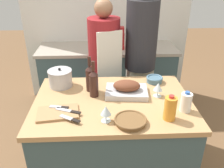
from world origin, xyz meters
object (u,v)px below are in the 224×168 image
(mixing_bowl, at_px, (154,79))
(wine_bottle_green, at_px, (94,83))
(knife_paring, at_px, (60,107))
(stock_pot, at_px, (60,78))
(wicker_basket, at_px, (130,121))
(wine_glass_right, at_px, (158,87))
(person_cook_guest, at_px, (140,56))
(wine_bottle_dark, at_px, (90,77))
(knife_bread, at_px, (71,119))
(condiment_bottle_short, at_px, (106,42))
(knife_chef, at_px, (69,111))
(milk_jug, at_px, (186,102))
(stand_mixer, at_px, (117,40))
(person_cook_aproned, at_px, (105,67))
(cutting_board, at_px, (58,113))
(roasting_pan, at_px, (127,89))
(juice_jug, at_px, (170,108))
(condiment_bottle_tall, at_px, (103,40))
(wine_glass_left, at_px, (106,111))

(mixing_bowl, relative_size, wine_bottle_green, 0.50)
(knife_paring, bearing_deg, stock_pot, 96.85)
(wicker_basket, xyz_separation_m, wine_glass_right, (0.27, 0.36, 0.06))
(person_cook_guest, bearing_deg, wine_bottle_dark, -139.89)
(wine_bottle_dark, bearing_deg, knife_bread, -105.37)
(knife_bread, distance_m, condiment_bottle_short, 1.73)
(wine_bottle_green, xyz_separation_m, knife_chef, (-0.18, -0.25, -0.10))
(milk_jug, height_order, condiment_bottle_short, milk_jug)
(mixing_bowl, bearing_deg, knife_bread, -140.67)
(stand_mixer, height_order, person_cook_aproned, person_cook_aproned)
(wine_bottle_green, height_order, knife_paring, wine_bottle_green)
(cutting_board, relative_size, milk_jug, 1.98)
(roasting_pan, distance_m, juice_jug, 0.46)
(wine_bottle_green, bearing_deg, condiment_bottle_short, 84.27)
(stock_pot, relative_size, wine_bottle_dark, 0.68)
(wine_bottle_green, xyz_separation_m, condiment_bottle_tall, (0.09, 1.40, -0.05))
(roasting_pan, height_order, knife_bread, roasting_pan)
(milk_jug, relative_size, person_cook_aproned, 0.10)
(wicker_basket, height_order, milk_jug, milk_jug)
(knife_chef, relative_size, person_cook_guest, 0.11)
(knife_chef, bearing_deg, juice_jug, -8.04)
(wine_bottle_green, bearing_deg, knife_chef, -125.28)
(person_cook_aproned, bearing_deg, knife_paring, -129.69)
(wine_glass_right, bearing_deg, condiment_bottle_tall, 107.13)
(knife_bread, bearing_deg, juice_jug, -0.03)
(milk_jug, bearing_deg, mixing_bowl, 104.97)
(wine_glass_right, distance_m, knife_bread, 0.76)
(cutting_board, bearing_deg, person_cook_guest, 51.90)
(mixing_bowl, bearing_deg, knife_chef, -146.69)
(knife_paring, xyz_separation_m, stand_mixer, (0.54, 1.52, 0.07))
(milk_jug, height_order, wine_glass_right, milk_jug)
(roasting_pan, distance_m, knife_paring, 0.57)
(wine_glass_right, relative_size, knife_chef, 0.61)
(knife_paring, distance_m, condiment_bottle_tall, 1.63)
(milk_jug, relative_size, wine_bottle_green, 0.53)
(knife_chef, xyz_separation_m, person_cook_aproned, (0.28, 0.95, -0.05))
(roasting_pan, relative_size, cutting_board, 1.15)
(wine_bottle_dark, xyz_separation_m, wine_glass_right, (0.56, -0.13, -0.04))
(roasting_pan, bearing_deg, knife_paring, -158.11)
(wine_bottle_green, xyz_separation_m, wine_glass_left, (0.09, -0.36, -0.04))
(cutting_board, distance_m, wine_glass_left, 0.38)
(knife_bread, xyz_separation_m, condiment_bottle_short, (0.29, 1.70, 0.03))
(wine_glass_right, xyz_separation_m, knife_chef, (-0.71, -0.22, -0.06))
(roasting_pan, relative_size, knife_bread, 2.33)
(juice_jug, relative_size, wine_bottle_dark, 0.61)
(roasting_pan, distance_m, knife_bread, 0.57)
(knife_chef, bearing_deg, milk_jug, -0.30)
(knife_paring, relative_size, knife_bread, 0.95)
(wine_glass_left, bearing_deg, milk_jug, 9.81)
(stock_pot, bearing_deg, wine_bottle_green, -32.40)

